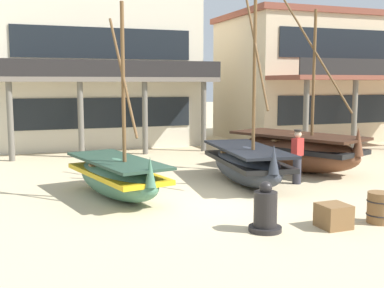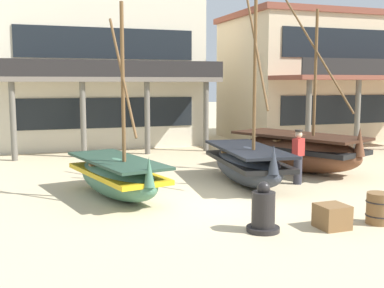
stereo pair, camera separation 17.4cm
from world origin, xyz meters
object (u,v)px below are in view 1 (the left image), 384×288
Objects in this scene: fisherman_by_hull at (297,157)px; capstan_winch at (265,211)px; fishing_boat_centre_large at (297,150)px; cargo_crate at (334,216)px; fishing_boat_near_left at (247,163)px; harbor_building_main at (95,48)px; harbor_building_annex at (308,78)px; fishing_boat_far_right at (117,176)px; wooden_barrel at (379,208)px.

fisherman_by_hull is 5.06m from capstan_winch.
fishing_boat_centre_large is 6.76m from cargo_crate.
fishing_boat_centre_large is at bearing 26.77° from fishing_boat_near_left.
cargo_crate is at bearing -81.43° from harbor_building_main.
fishing_boat_centre_large is 0.66× the size of harbor_building_annex.
fishing_boat_centre_large is at bearing -125.29° from harbor_building_annex.
wooden_barrel is at bearing -41.39° from fishing_boat_far_right.
wooden_barrel is at bearing -118.07° from harbor_building_annex.
fishing_boat_near_left is 13.51m from harbor_building_annex.
fishing_boat_centre_large is at bearing 64.24° from cargo_crate.
capstan_winch is at bearing -60.08° from fishing_boat_far_right.
fishing_boat_centre_large is at bearing 57.59° from fisherman_by_hull.
fishing_boat_centre_large is 5.84× the size of capstan_winch.
capstan_winch is at bearing -126.19° from harbor_building_annex.
harbor_building_main is at bearing 98.57° from cargo_crate.
capstan_winch is 1.73× the size of cargo_crate.
capstan_winch is 2.69m from wooden_barrel.
capstan_winch is at bearing 172.45° from wooden_barrel.
harbor_building_annex is at bearing 54.71° from fishing_boat_centre_large.
cargo_crate is at bearing -10.94° from capstan_winch.
fishing_boat_near_left is 4.76m from cargo_crate.
harbor_building_annex is (9.02, 14.67, 3.13)m from cargo_crate.
fishing_boat_near_left is 10.00× the size of cargo_crate.
fisherman_by_hull is 1.58× the size of capstan_winch.
capstan_winch is at bearing -86.51° from harbor_building_main.
fishing_boat_centre_large is 10.08× the size of cargo_crate.
cargo_crate is at bearing -112.45° from fisherman_by_hull.
capstan_winch reaches higher than cargo_crate.
fishing_boat_far_right is at bearing 119.92° from capstan_winch.
harbor_building_main is at bearing 102.40° from wooden_barrel.
harbor_building_annex is at bearing 55.21° from fisherman_by_hull.
wooden_barrel is 0.07× the size of harbor_building_main.
cargo_crate is at bearing -93.38° from fishing_boat_near_left.
fishing_boat_near_left is 12.86m from harbor_building_main.
cargo_crate is (1.50, -0.29, -0.17)m from capstan_winch.
fisherman_by_hull is at bearing -122.41° from fishing_boat_centre_large.
fishing_boat_centre_large is at bearing -62.65° from harbor_building_main.
harbor_building_annex is at bearing 53.81° from capstan_winch.
wooden_barrel is 0.07× the size of harbor_building_annex.
capstan_winch is at bearing 169.06° from cargo_crate.
harbor_building_main is at bearing 170.65° from harbor_building_annex.
fishing_boat_near_left is 0.99× the size of fishing_boat_centre_large.
fishing_boat_far_right is 0.52× the size of harbor_building_main.
fishing_boat_far_right is 7.35× the size of wooden_barrel.
cargo_crate is (-1.16, 0.06, -0.09)m from wooden_barrel.
harbor_building_main reaches higher than harbor_building_annex.
fishing_boat_centre_large is 8.92× the size of wooden_barrel.
fishing_boat_far_right is 5.57m from fisherman_by_hull.
fishing_boat_centre_large reaches higher than wooden_barrel.
harbor_building_annex is (8.74, 9.93, 2.75)m from fishing_boat_near_left.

